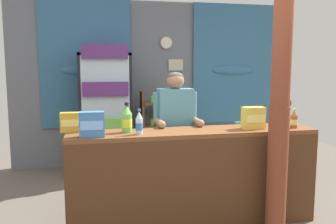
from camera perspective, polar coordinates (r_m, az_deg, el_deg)
name	(u,v)px	position (r m, az deg, el deg)	size (l,w,h in m)	color
ground_plane	(187,198)	(4.39, 3.10, -13.79)	(7.21, 7.21, 0.00)	#665B51
back_wall_curtained	(161,81)	(5.77, -1.23, 5.09)	(4.70, 0.22, 2.62)	slate
stall_counter	(196,171)	(3.47, 4.59, -9.59)	(2.46, 0.47, 0.96)	brown
timber_post	(280,112)	(3.37, 17.75, -0.01)	(0.21, 0.19, 2.45)	brown
drink_fridge	(105,105)	(5.17, -10.21, 1.19)	(0.74, 0.63, 1.89)	black
bottle_shelf_rack	(156,128)	(5.48, -1.93, -2.68)	(0.48, 0.28, 1.21)	brown
plastic_lawn_chair	(242,146)	(4.99, 11.95, -5.40)	(0.52, 0.52, 0.86)	#4CC675
shopkeeper	(176,124)	(3.86, 1.24, -1.97)	(0.49, 0.42, 1.53)	#28282D
soda_bottle_lime_soda	(127,120)	(3.35, -6.73, -1.26)	(0.10, 0.10, 0.29)	#75C64C
soda_bottle_water	(139,124)	(3.24, -4.72, -1.90)	(0.07, 0.07, 0.24)	silver
soda_bottle_cola	(259,117)	(3.84, 14.66, -0.72)	(0.08, 0.08, 0.23)	black
soda_bottle_iced_tea	(294,120)	(3.80, 19.89, -1.20)	(0.07, 0.07, 0.20)	brown
soda_bottle_grape_soda	(283,117)	(3.94, 18.34, -0.72)	(0.08, 0.08, 0.22)	#56286B
snack_box_biscuit	(92,124)	(3.18, -12.34, -2.00)	(0.22, 0.12, 0.23)	#3D75B7
snack_box_choco_powder	(73,122)	(3.48, -15.31, -1.61)	(0.23, 0.11, 0.19)	gold
snack_box_instant_noodle	(253,118)	(3.64, 13.76, -0.94)	(0.22, 0.13, 0.22)	#EAD14C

